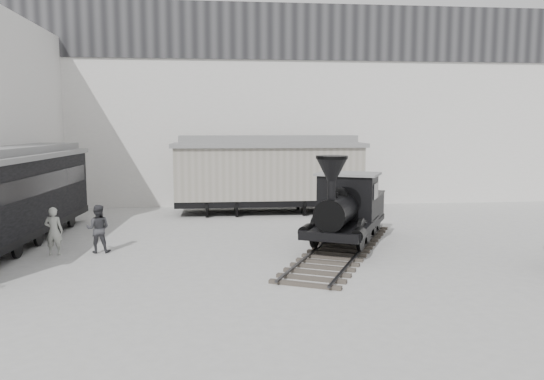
{
  "coord_description": "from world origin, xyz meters",
  "views": [
    {
      "loc": [
        -2.83,
        -15.42,
        4.39
      ],
      "look_at": [
        -0.83,
        4.42,
        2.0
      ],
      "focal_mm": 35.0,
      "sensor_mm": 36.0,
      "label": 1
    }
  ],
  "objects": [
    {
      "name": "locomotive",
      "position": [
        1.78,
        3.36,
        1.24
      ],
      "size": [
        6.01,
        9.5,
        3.37
      ],
      "rotation": [
        0.0,
        0.0,
        -0.45
      ],
      "color": "#403733",
      "rests_on": "ground"
    },
    {
      "name": "north_wall",
      "position": [
        0.0,
        14.98,
        5.55
      ],
      "size": [
        34.0,
        2.51,
        11.0
      ],
      "color": "silver",
      "rests_on": "ground"
    },
    {
      "name": "ground",
      "position": [
        0.0,
        0.0,
        0.0
      ],
      "size": [
        90.0,
        90.0,
        0.0
      ],
      "primitive_type": "plane",
      "color": "#9E9E9B"
    },
    {
      "name": "visitor_b",
      "position": [
        -7.05,
        3.3,
        0.85
      ],
      "size": [
        0.82,
        0.64,
        1.69
      ],
      "primitive_type": "imported",
      "rotation": [
        0.0,
        0.0,
        3.14
      ],
      "color": "#36363A",
      "rests_on": "ground"
    },
    {
      "name": "boxcar",
      "position": [
        -0.32,
        11.28,
        2.07
      ],
      "size": [
        9.65,
        3.03,
        3.95
      ],
      "rotation": [
        0.0,
        0.0,
        -0.0
      ],
      "color": "black",
      "rests_on": "ground"
    },
    {
      "name": "passenger_coach",
      "position": [
        -10.53,
        4.19,
        1.87
      ],
      "size": [
        3.36,
        12.79,
        3.39
      ],
      "rotation": [
        0.0,
        0.0,
        -0.05
      ],
      "color": "black",
      "rests_on": "ground"
    },
    {
      "name": "visitor_a",
      "position": [
        -8.48,
        3.06,
        0.83
      ],
      "size": [
        0.62,
        0.41,
        1.67
      ],
      "primitive_type": "imported",
      "rotation": [
        0.0,
        0.0,
        3.12
      ],
      "color": "#ABAEA4",
      "rests_on": "ground"
    }
  ]
}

